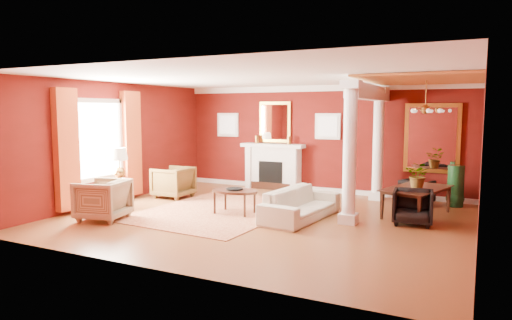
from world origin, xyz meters
The scene contains 27 objects.
ground centered at (0.00, 0.00, 0.00)m, with size 8.00×8.00×0.00m, color brown.
room_shell centered at (0.00, 0.00, 2.02)m, with size 8.04×7.04×2.92m.
fireplace centered at (-1.30, 3.32, 0.65)m, with size 1.85×0.42×1.29m.
overmantel_mirror centered at (-1.30, 3.45, 1.90)m, with size 0.95×0.07×1.15m.
flank_window_left centered at (-2.85, 3.46, 1.80)m, with size 0.70×0.07×0.70m.
flank_window_right centered at (0.25, 3.46, 1.80)m, with size 0.70×0.07×0.70m.
left_window centered at (-3.89, -0.60, 1.42)m, with size 0.21×2.55×2.60m.
column_front centered at (1.70, 0.30, 1.43)m, with size 0.36×0.36×2.80m.
column_back centered at (1.70, 3.00, 1.43)m, with size 0.36×0.36×2.80m.
header_beam centered at (1.70, 1.90, 2.62)m, with size 0.30×3.20×0.32m, color white.
amber_ceiling centered at (2.85, 1.75, 2.87)m, with size 2.30×3.40×0.04m, color #DB8940.
dining_mirror centered at (2.90, 3.45, 1.55)m, with size 1.30×0.07×1.70m.
chandelier centered at (2.90, 1.80, 2.25)m, with size 0.60×0.62×0.75m.
crown_trim centered at (0.00, 3.46, 2.82)m, with size 8.00×0.08×0.16m, color white.
base_trim centered at (0.00, 3.46, 0.06)m, with size 8.00×0.08×0.12m, color white.
rug centered at (-1.18, 0.16, 0.01)m, with size 2.94×3.92×0.02m, color maroon.
sofa centered at (0.72, 0.23, 0.42)m, with size 2.14×0.63×0.84m, color beige.
armchair_leopard centered at (-3.05, 0.97, 0.44)m, with size 0.85×0.80×0.88m, color black.
armchair_stripe centered at (-2.87, -1.63, 0.46)m, with size 0.89×0.83×0.92m, color tan.
coffee_table centered at (-0.72, 0.04, 0.48)m, with size 1.04×1.04×0.53m.
coffee_book centered at (-0.80, 0.10, 0.63)m, with size 0.15×0.02×0.20m, color black.
side_table centered at (-3.42, -0.55, 0.91)m, with size 0.55×0.55×1.38m.
dining_table centered at (2.84, 1.58, 0.48)m, with size 1.72×0.60×0.96m, color black.
dining_chair_near centered at (2.85, 0.79, 0.38)m, with size 0.74×0.69×0.76m, color black.
dining_chair_far centered at (2.66, 2.89, 0.33)m, with size 0.63×0.59×0.65m, color black.
green_urn centered at (3.50, 3.00, 0.38)m, with size 0.41×0.41×0.98m.
potted_plant centered at (2.84, 1.54, 1.17)m, with size 0.50×0.55×0.43m, color #26591E.
Camera 1 is at (3.99, -8.42, 2.22)m, focal length 32.00 mm.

